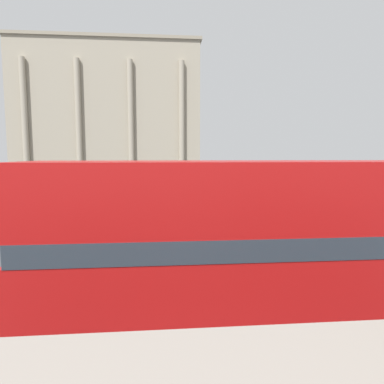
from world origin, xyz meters
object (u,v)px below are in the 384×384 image
object	(u,v)px
double_decker_bus	(266,244)
traffic_light_far	(124,181)
plaza_building_left	(110,114)
pedestrian_white	(50,236)
traffic_light_near	(167,201)
pedestrian_yellow	(356,217)
pedestrian_black	(208,214)
traffic_light_mid	(252,185)
pedestrian_olive	(174,202)

from	to	relation	value
double_decker_bus	traffic_light_far	xyz separation A→B (m)	(-5.18, 19.34, 0.05)
plaza_building_left	pedestrian_white	world-z (taller)	plaza_building_left
traffic_light_near	traffic_light_far	size ratio (longest dim) A/B	1.08
pedestrian_yellow	pedestrian_black	bearing A→B (deg)	179.93
pedestrian_black	pedestrian_yellow	world-z (taller)	same
pedestrian_black	pedestrian_yellow	size ratio (longest dim) A/B	1.00
traffic_light_mid	pedestrian_white	bearing A→B (deg)	-154.09
pedestrian_black	pedestrian_yellow	distance (m)	8.23
plaza_building_left	pedestrian_white	bearing A→B (deg)	-85.15
double_decker_bus	plaza_building_left	world-z (taller)	plaza_building_left
traffic_light_far	pedestrian_olive	distance (m)	4.56
traffic_light_mid	traffic_light_far	distance (m)	11.09
double_decker_bus	plaza_building_left	distance (m)	55.63
double_decker_bus	pedestrian_yellow	size ratio (longest dim) A/B	6.43
plaza_building_left	traffic_light_mid	distance (m)	45.15
traffic_light_mid	pedestrian_white	xyz separation A→B (m)	(-9.80, -4.76, -1.60)
traffic_light_mid	traffic_light_far	size ratio (longest dim) A/B	1.11
traffic_light_mid	pedestrian_olive	size ratio (longest dim) A/B	2.46
double_decker_bus	traffic_light_far	size ratio (longest dim) A/B	2.91
pedestrian_white	pedestrian_yellow	xyz separation A→B (m)	(15.40, 3.56, -0.10)
traffic_light_near	pedestrian_white	xyz separation A→B (m)	(-4.83, 0.85, -1.51)
double_decker_bus	pedestrian_yellow	distance (m)	13.55
pedestrian_black	traffic_light_mid	bearing A→B (deg)	168.60
pedestrian_olive	pedestrian_white	xyz separation A→B (m)	(-5.57, -10.33, 0.10)
double_decker_bus	pedestrian_olive	bearing A→B (deg)	94.53
pedestrian_yellow	traffic_light_near	bearing A→B (deg)	-145.72
pedestrian_black	plaza_building_left	bearing A→B (deg)	-75.38
pedestrian_white	traffic_light_far	bearing A→B (deg)	11.12
traffic_light_mid	traffic_light_near	bearing A→B (deg)	-131.56
traffic_light_far	pedestrian_yellow	xyz separation A→B (m)	(13.63, -8.85, -1.45)
traffic_light_mid	pedestrian_black	distance (m)	3.03
double_decker_bus	pedestrian_white	world-z (taller)	double_decker_bus
traffic_light_mid	pedestrian_yellow	xyz separation A→B (m)	(5.60, -1.20, -1.70)
pedestrian_olive	pedestrian_yellow	bearing A→B (deg)	-37.47
traffic_light_near	traffic_light_far	xyz separation A→B (m)	(-3.06, 13.26, -0.17)
pedestrian_olive	plaza_building_left	bearing A→B (deg)	101.71
double_decker_bus	pedestrian_olive	world-z (taller)	double_decker_bus
double_decker_bus	pedestrian_white	bearing A→B (deg)	135.02
traffic_light_near	traffic_light_mid	size ratio (longest dim) A/B	0.97
pedestrian_yellow	double_decker_bus	bearing A→B (deg)	-117.22
traffic_light_near	traffic_light_mid	world-z (taller)	traffic_light_mid
traffic_light_mid	pedestrian_black	size ratio (longest dim) A/B	2.46
traffic_light_near	pedestrian_olive	world-z (taller)	traffic_light_near
traffic_light_mid	pedestrian_black	bearing A→B (deg)	169.19
traffic_light_far	pedestrian_black	world-z (taller)	traffic_light_far
traffic_light_far	pedestrian_white	xyz separation A→B (m)	(-1.77, -12.41, -1.35)
traffic_light_mid	traffic_light_far	world-z (taller)	traffic_light_mid
pedestrian_yellow	traffic_light_mid	bearing A→B (deg)	179.54
double_decker_bus	plaza_building_left	size ratio (longest dim) A/B	0.35
traffic_light_near	traffic_light_mid	xyz separation A→B (m)	(4.97, 5.61, 0.08)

